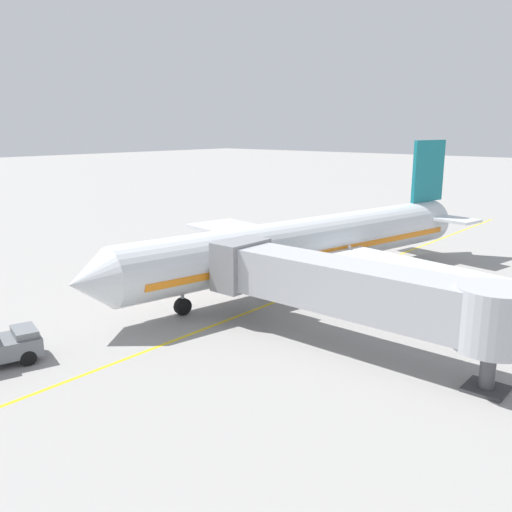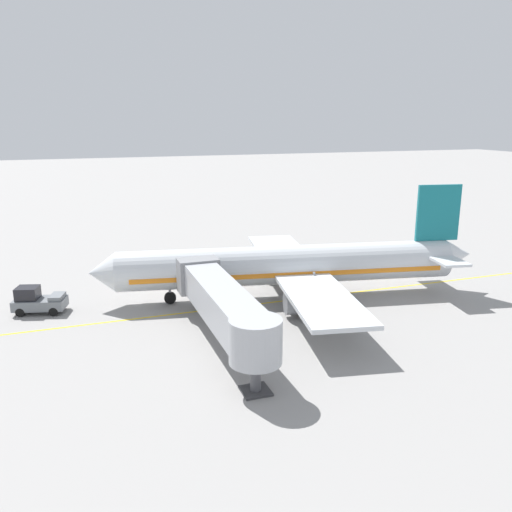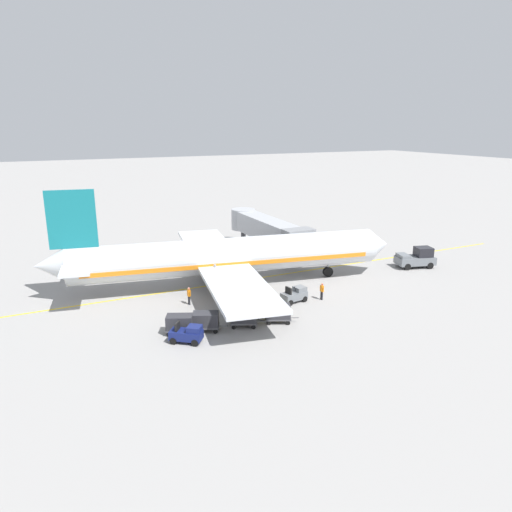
# 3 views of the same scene
# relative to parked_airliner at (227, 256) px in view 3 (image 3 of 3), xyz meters

# --- Properties ---
(ground_plane) EXTENTS (400.00, 400.00, 0.00)m
(ground_plane) POSITION_rel_parked_airliner_xyz_m (-0.83, -0.06, -3.19)
(ground_plane) COLOR gray
(gate_lead_in_line) EXTENTS (0.24, 80.00, 0.01)m
(gate_lead_in_line) POSITION_rel_parked_airliner_xyz_m (-0.83, -0.06, -3.18)
(gate_lead_in_line) COLOR gold
(gate_lead_in_line) RESTS_ON ground
(parked_airliner) EXTENTS (30.45, 37.20, 10.63)m
(parked_airliner) POSITION_rel_parked_airliner_xyz_m (0.00, 0.00, 0.00)
(parked_airliner) COLOR silver
(parked_airliner) RESTS_ON ground
(jet_bridge) EXTENTS (17.74, 3.50, 4.98)m
(jet_bridge) POSITION_rel_parked_airliner_xyz_m (-9.00, 9.29, 0.27)
(jet_bridge) COLOR #A8AAAF
(jet_bridge) RESTS_ON ground
(pushback_tractor) EXTENTS (3.33, 4.84, 2.40)m
(pushback_tractor) POSITION_rel_parked_airliner_xyz_m (3.64, 22.79, -2.09)
(pushback_tractor) COLOR slate
(pushback_tractor) RESTS_ON ground
(baggage_tug_lead) EXTENTS (2.47, 2.71, 1.62)m
(baggage_tug_lead) POSITION_rel_parked_airliner_xyz_m (11.19, -8.07, -2.47)
(baggage_tug_lead) COLOR navy
(baggage_tug_lead) RESTS_ON ground
(baggage_tug_trailing) EXTENTS (1.32, 2.52, 1.62)m
(baggage_tug_trailing) POSITION_rel_parked_airliner_xyz_m (8.98, -0.20, -2.47)
(baggage_tug_trailing) COLOR gold
(baggage_tug_trailing) RESTS_ON ground
(baggage_tug_spare) EXTENTS (1.60, 2.65, 1.62)m
(baggage_tug_spare) POSITION_rel_parked_airliner_xyz_m (7.25, 3.95, -2.47)
(baggage_tug_spare) COLOR slate
(baggage_tug_spare) RESTS_ON ground
(baggage_cart_front) EXTENTS (2.10, 2.92, 1.58)m
(baggage_cart_front) POSITION_rel_parked_airliner_xyz_m (10.86, 0.15, -2.24)
(baggage_cart_front) COLOR #4C4C51
(baggage_cart_front) RESTS_ON ground
(baggage_cart_second_in_train) EXTENTS (2.10, 2.92, 1.58)m
(baggage_cart_second_in_train) POSITION_rel_parked_airliner_xyz_m (10.34, -2.85, -2.24)
(baggage_cart_second_in_train) COLOR #4C4C51
(baggage_cart_second_in_train) RESTS_ON ground
(baggage_cart_third_in_train) EXTENTS (2.10, 2.92, 1.58)m
(baggage_cart_third_in_train) POSITION_rel_parked_airliner_xyz_m (9.77, -6.02, -2.24)
(baggage_cart_third_in_train) COLOR #4C4C51
(baggage_cart_third_in_train) RESTS_ON ground
(baggage_cart_tail_end) EXTENTS (2.10, 2.92, 1.58)m
(baggage_cart_tail_end) POSITION_rel_parked_airliner_xyz_m (9.36, -8.12, -2.24)
(baggage_cart_tail_end) COLOR #4C4C51
(baggage_cart_tail_end) RESTS_ON ground
(ground_crew_wing_walker) EXTENTS (0.69, 0.40, 1.69)m
(ground_crew_wing_walker) POSITION_rel_parked_airliner_xyz_m (6.54, -1.59, -2.23)
(ground_crew_wing_walker) COLOR #232328
(ground_crew_wing_walker) RESTS_ON ground
(ground_crew_loader) EXTENTS (0.73, 0.25, 1.69)m
(ground_crew_loader) POSITION_rel_parked_airliner_xyz_m (3.46, -5.36, -2.23)
(ground_crew_loader) COLOR #232328
(ground_crew_loader) RESTS_ON ground
(ground_crew_marshaller) EXTENTS (0.73, 0.26, 1.69)m
(ground_crew_marshaller) POSITION_rel_parked_airliner_xyz_m (7.88, 6.60, -2.23)
(ground_crew_marshaller) COLOR #232328
(ground_crew_marshaller) RESTS_ON ground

